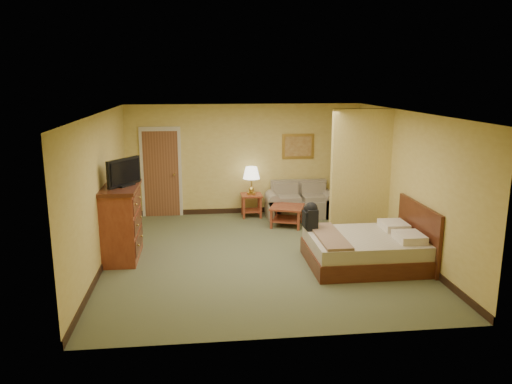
{
  "coord_description": "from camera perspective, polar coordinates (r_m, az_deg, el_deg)",
  "views": [
    {
      "loc": [
        -1.05,
        -8.61,
        3.18
      ],
      "look_at": [
        -0.0,
        0.6,
        1.06
      ],
      "focal_mm": 35.0,
      "sensor_mm": 36.0,
      "label": 1
    }
  ],
  "objects": [
    {
      "name": "ceiling",
      "position": [
        8.69,
        0.46,
        9.06
      ],
      "size": [
        6.0,
        6.0,
        0.0
      ],
      "primitive_type": "plane",
      "rotation": [
        3.14,
        0.0,
        0.0
      ],
      "color": "white",
      "rests_on": "back_wall"
    },
    {
      "name": "side_table",
      "position": [
        11.67,
        -0.53,
        -1.13
      ],
      "size": [
        0.49,
        0.49,
        0.54
      ],
      "color": "maroon",
      "rests_on": "floor"
    },
    {
      "name": "table_lamp",
      "position": [
        11.52,
        -0.53,
        2.12
      ],
      "size": [
        0.39,
        0.39,
        0.65
      ],
      "color": "#BA9A44",
      "rests_on": "side_table"
    },
    {
      "name": "baseboard",
      "position": [
        12.06,
        -1.29,
        -2.11
      ],
      "size": [
        5.5,
        0.02,
        0.12
      ],
      "primitive_type": "cube",
      "color": "black",
      "rests_on": "floor"
    },
    {
      "name": "dresser",
      "position": [
        9.22,
        -15.16,
        -3.35
      ],
      "size": [
        0.66,
        1.25,
        1.33
      ],
      "color": "maroon",
      "rests_on": "floor"
    },
    {
      "name": "loveseat",
      "position": [
        11.78,
        5.09,
        -1.48
      ],
      "size": [
        1.62,
        0.75,
        0.82
      ],
      "color": "gray",
      "rests_on": "floor"
    },
    {
      "name": "bed",
      "position": [
        8.93,
        12.7,
        -6.31
      ],
      "size": [
        1.96,
        1.65,
        1.07
      ],
      "color": "#471D10",
      "rests_on": "floor"
    },
    {
      "name": "floor",
      "position": [
        9.24,
        0.43,
        -7.25
      ],
      "size": [
        6.0,
        6.0,
        0.0
      ],
      "primitive_type": "plane",
      "color": "#575D3C",
      "rests_on": "ground"
    },
    {
      "name": "partition",
      "position": [
        10.23,
        11.85,
        2.02
      ],
      "size": [
        1.2,
        0.15,
        2.6
      ],
      "primitive_type": "cube",
      "color": "#D8BE5C",
      "rests_on": "floor"
    },
    {
      "name": "backpack",
      "position": [
        8.98,
        6.31,
        -2.64
      ],
      "size": [
        0.23,
        0.3,
        0.5
      ],
      "rotation": [
        0.0,
        0.0,
        0.07
      ],
      "color": "black",
      "rests_on": "bed"
    },
    {
      "name": "back_wall",
      "position": [
        11.81,
        -1.32,
        3.72
      ],
      "size": [
        5.5,
        0.02,
        2.6
      ],
      "primitive_type": "cube",
      "color": "#D8BE5C",
      "rests_on": "floor"
    },
    {
      "name": "right_wall",
      "position": [
        9.6,
        16.97,
        1.02
      ],
      "size": [
        0.02,
        6.0,
        2.6
      ],
      "primitive_type": "cube",
      "color": "#D8BE5C",
      "rests_on": "floor"
    },
    {
      "name": "tv",
      "position": [
        9.01,
        -14.86,
        2.11
      ],
      "size": [
        0.49,
        0.7,
        0.49
      ],
      "rotation": [
        0.0,
        0.0,
        -0.58
      ],
      "color": "black",
      "rests_on": "dresser"
    },
    {
      "name": "coffee_table",
      "position": [
        10.97,
        3.58,
        -2.26
      ],
      "size": [
        0.88,
        0.88,
        0.44
      ],
      "rotation": [
        0.0,
        0.0,
        -0.34
      ],
      "color": "maroon",
      "rests_on": "floor"
    },
    {
      "name": "wall_picture",
      "position": [
        11.92,
        4.83,
        5.23
      ],
      "size": [
        0.76,
        0.04,
        0.59
      ],
      "color": "#B78E3F",
      "rests_on": "back_wall"
    },
    {
      "name": "left_wall",
      "position": [
        8.97,
        -17.27,
        0.2
      ],
      "size": [
        0.02,
        6.0,
        2.6
      ],
      "primitive_type": "cube",
      "color": "#D8BE5C",
      "rests_on": "floor"
    },
    {
      "name": "door",
      "position": [
        11.8,
        -10.77,
        2.18
      ],
      "size": [
        0.94,
        0.16,
        2.1
      ],
      "color": "beige",
      "rests_on": "floor"
    }
  ]
}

